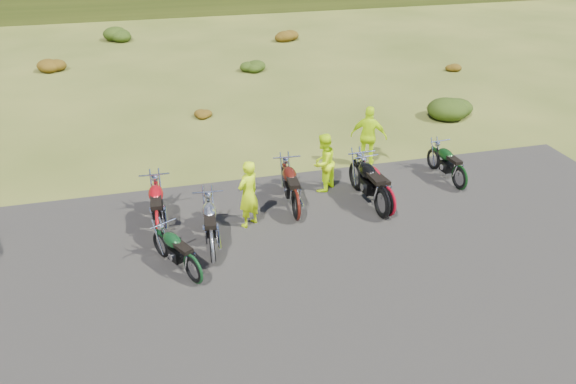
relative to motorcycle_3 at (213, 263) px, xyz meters
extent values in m
plane|color=#3E4B19|center=(1.19, -0.24, 0.00)|extent=(300.00, 300.00, 0.00)
cube|color=black|center=(1.19, -2.24, 0.00)|extent=(20.00, 12.00, 0.04)
ellipsoid|color=#5B2F0B|center=(-5.01, 16.36, 0.38)|extent=(1.30, 1.30, 0.77)
ellipsoid|color=#1C350D|center=(-2.11, 21.66, 0.46)|extent=(1.56, 1.56, 0.92)
ellipsoid|color=#5B2F0B|center=(0.79, 8.96, 0.23)|extent=(0.77, 0.77, 0.45)
ellipsoid|color=#1C350D|center=(3.69, 14.26, 0.31)|extent=(1.03, 1.03, 0.61)
ellipsoid|color=#5B2F0B|center=(6.59, 19.56, 0.38)|extent=(1.30, 1.30, 0.77)
ellipsoid|color=#1C350D|center=(9.49, 6.86, 0.46)|extent=(1.56, 1.56, 0.92)
ellipsoid|color=#5B2F0B|center=(12.39, 12.16, 0.23)|extent=(0.77, 0.77, 0.45)
imported|color=#BCE50C|center=(1.06, 1.32, 0.84)|extent=(0.73, 0.68, 1.69)
imported|color=#BCE50C|center=(3.32, 2.61, 0.80)|extent=(0.98, 0.97, 1.60)
imported|color=#BCE50C|center=(5.07, 3.79, 0.89)|extent=(1.13, 0.90, 1.79)
camera|label=1|loc=(-0.93, -10.14, 7.17)|focal=35.00mm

